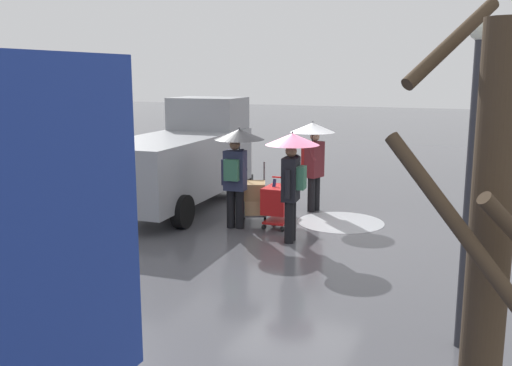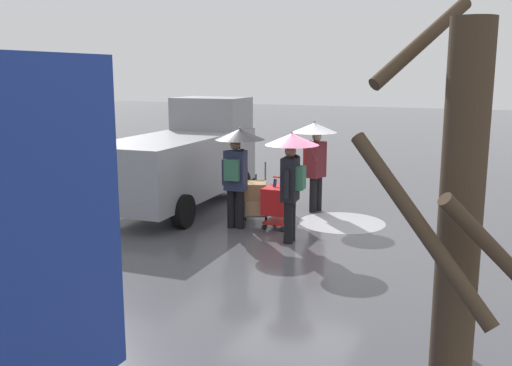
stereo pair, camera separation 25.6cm
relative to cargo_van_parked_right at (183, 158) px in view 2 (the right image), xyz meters
name	(u,v)px [view 2 (the right image)]	position (x,y,z in m)	size (l,w,h in m)	color
ground_plane	(295,232)	(-3.39, 1.17, -1.18)	(90.00, 90.00, 0.00)	#4C4C51
slush_patch_under_van	(342,222)	(-4.05, 0.02, -1.18)	(1.90, 1.90, 0.01)	#999BA0
cargo_van_parked_right	(183,158)	(0.00, 0.00, 0.00)	(2.43, 5.45, 2.60)	gray
shopping_cart_vendor	(279,201)	(-2.91, 0.93, -0.61)	(0.58, 0.83, 1.04)	red
hand_dolly_boxes	(256,198)	(-2.32, 0.82, -0.63)	(0.75, 0.85, 1.32)	#515156
pedestrian_pink_side	(238,155)	(-2.17, 1.37, 0.39)	(1.04, 1.04, 2.15)	black
pedestrian_black_side	(291,162)	(-3.53, 1.79, 0.39)	(1.04, 1.04, 2.15)	black
pedestrian_white_side	(315,146)	(-3.15, -0.72, 0.39)	(1.04, 1.04, 2.15)	black
bare_tree_near	(451,322)	(-7.14, 8.66, 0.66)	(1.09, 1.11, 3.68)	#423323
street_lamp	(465,152)	(-6.88, 5.14, 1.19)	(0.28, 0.28, 3.86)	#2D2D33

